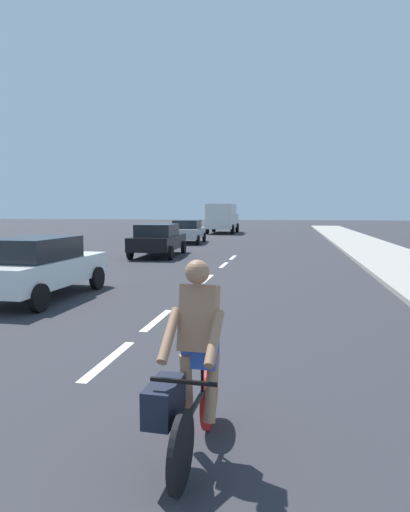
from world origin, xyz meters
TOP-DOWN VIEW (x-y plane):
  - ground_plane at (0.00, 20.00)m, footprint 160.00×160.00m
  - sidewalk_strip at (7.23, 22.00)m, footprint 3.60×80.00m
  - lane_stripe_2 at (0.00, 7.35)m, footprint 0.16×1.80m
  - lane_stripe_3 at (0.00, 9.80)m, footprint 0.16×1.80m
  - lane_stripe_4 at (0.00, 15.27)m, footprint 0.16×1.80m
  - lane_stripe_5 at (0.00, 18.96)m, footprint 0.16×1.80m
  - lane_stripe_6 at (0.00, 21.85)m, footprint 0.16×1.80m
  - cyclist at (1.80, 5.08)m, footprint 0.62×1.71m
  - parked_car_white at (-3.64, 11.38)m, footprint 2.01×4.25m
  - parked_car_black at (-3.67, 21.75)m, footprint 2.27×4.62m
  - parked_car_silver at (-4.20, 30.25)m, footprint 2.23×4.48m
  - delivery_truck at (-3.82, 43.31)m, footprint 2.72×6.26m

SIDE VIEW (x-z plane):
  - ground_plane at x=0.00m, z-range 0.00..0.00m
  - lane_stripe_2 at x=0.00m, z-range 0.00..0.01m
  - lane_stripe_3 at x=0.00m, z-range 0.00..0.01m
  - lane_stripe_4 at x=0.00m, z-range 0.00..0.01m
  - lane_stripe_5 at x=0.00m, z-range 0.00..0.01m
  - lane_stripe_6 at x=0.00m, z-range 0.00..0.01m
  - sidewalk_strip at x=7.23m, z-range 0.00..0.14m
  - cyclist at x=1.80m, z-range -0.08..1.74m
  - parked_car_white at x=-3.64m, z-range 0.05..1.62m
  - parked_car_silver at x=-4.20m, z-range 0.06..1.63m
  - parked_car_black at x=-3.67m, z-range 0.06..1.63m
  - delivery_truck at x=-3.82m, z-range 0.10..2.90m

